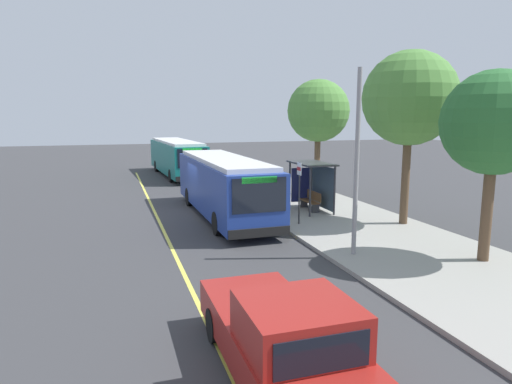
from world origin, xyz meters
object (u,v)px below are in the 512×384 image
(pickup_truck, at_px, (283,338))
(route_sign_post, at_px, (299,184))
(waiting_bench, at_px, (311,201))
(transit_bus_second, at_px, (177,156))
(pedestrian_commuter, at_px, (273,191))
(transit_bus_main, at_px, (224,184))

(pickup_truck, relative_size, route_sign_post, 1.93)
(waiting_bench, bearing_deg, transit_bus_second, -164.83)
(pedestrian_commuter, bearing_deg, pickup_truck, -19.16)
(route_sign_post, bearing_deg, waiting_bench, 145.74)
(pickup_truck, distance_m, waiting_bench, 15.29)
(transit_bus_main, bearing_deg, transit_bus_second, -179.88)
(pickup_truck, relative_size, pedestrian_commuter, 3.20)
(transit_bus_main, distance_m, pickup_truck, 14.35)
(pickup_truck, distance_m, route_sign_post, 12.10)
(transit_bus_second, relative_size, waiting_bench, 7.44)
(transit_bus_main, distance_m, pedestrian_commuter, 2.69)
(transit_bus_second, xyz_separation_m, pedestrian_commuter, (16.10, 2.68, -0.50))
(pedestrian_commuter, bearing_deg, transit_bus_main, -86.11)
(transit_bus_main, bearing_deg, pickup_truck, -9.38)
(transit_bus_main, height_order, route_sign_post, same)
(transit_bus_second, distance_m, route_sign_post, 19.65)
(waiting_bench, xyz_separation_m, route_sign_post, (2.70, -1.84, 1.32))
(pickup_truck, height_order, waiting_bench, pickup_truck)
(transit_bus_second, bearing_deg, waiting_bench, 15.17)
(transit_bus_main, bearing_deg, waiting_bench, 83.96)
(transit_bus_main, distance_m, transit_bus_second, 16.28)
(waiting_bench, bearing_deg, pedestrian_commuter, -109.34)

